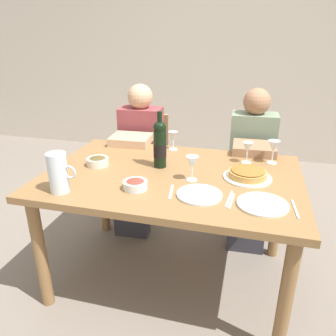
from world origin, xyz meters
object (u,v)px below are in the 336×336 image
(salad_bowl, at_px, (135,184))
(dinner_plate_right_setting, at_px, (263,204))
(wine_glass_spare, at_px, (173,137))
(olive_bowl, at_px, (98,161))
(wine_bottle, at_px, (160,144))
(wine_glass_left_diner, at_px, (248,148))
(water_pitcher, at_px, (59,175))
(diner_left, at_px, (138,154))
(wine_glass_right_diner, at_px, (274,147))
(diner_right, at_px, (251,163))
(chair_right, at_px, (250,166))
(dinner_plate_left_setting, at_px, (199,195))
(dining_table, at_px, (172,188))
(wine_glass_centre, at_px, (192,163))
(chair_left, at_px, (146,158))
(baked_tart, at_px, (248,174))

(salad_bowl, xyz_separation_m, dinner_plate_right_setting, (0.66, -0.02, -0.02))
(wine_glass_spare, bearing_deg, olive_bowl, -133.39)
(olive_bowl, bearing_deg, wine_bottle, 11.91)
(wine_bottle, distance_m, wine_glass_left_diner, 0.56)
(water_pitcher, bearing_deg, olive_bowl, 85.90)
(diner_left, bearing_deg, water_pitcher, 83.06)
(wine_glass_right_diner, bearing_deg, olive_bowl, -163.25)
(wine_glass_left_diner, bearing_deg, wine_glass_right_diner, 14.03)
(wine_glass_spare, relative_size, diner_right, 0.11)
(wine_glass_spare, bearing_deg, wine_glass_left_diner, -14.10)
(wine_bottle, height_order, chair_right, wine_bottle)
(wine_bottle, xyz_separation_m, dinner_plate_left_setting, (0.30, -0.33, -0.14))
(water_pitcher, distance_m, olive_bowl, 0.39)
(dining_table, height_order, wine_glass_left_diner, wine_glass_left_diner)
(salad_bowl, distance_m, diner_right, 1.10)
(olive_bowl, xyz_separation_m, dinner_plate_right_setting, (1.00, -0.27, -0.02))
(wine_glass_spare, distance_m, chair_right, 0.81)
(wine_bottle, height_order, wine_glass_right_diner, wine_bottle)
(wine_glass_left_diner, height_order, diner_left, diner_left)
(dining_table, relative_size, wine_glass_centre, 10.36)
(wine_glass_spare, bearing_deg, chair_right, 41.60)
(water_pitcher, bearing_deg, dining_table, 36.08)
(salad_bowl, xyz_separation_m, wine_glass_right_diner, (0.72, 0.57, 0.08))
(dining_table, xyz_separation_m, olive_bowl, (-0.48, 0.01, 0.12))
(chair_right, bearing_deg, chair_left, -0.47)
(salad_bowl, distance_m, diner_left, 0.95)
(baked_tart, bearing_deg, dining_table, -173.47)
(water_pitcher, distance_m, diner_right, 1.44)
(salad_bowl, distance_m, wine_glass_right_diner, 0.92)
(baked_tart, bearing_deg, wine_bottle, 175.32)
(chair_left, bearing_deg, wine_glass_left_diner, 143.25)
(diner_left, bearing_deg, dining_table, 121.72)
(olive_bowl, relative_size, wine_glass_centre, 0.94)
(wine_glass_centre, bearing_deg, wine_glass_right_diner, 41.09)
(wine_glass_spare, relative_size, dinner_plate_right_setting, 0.53)
(dining_table, relative_size, wine_bottle, 4.30)
(baked_tart, xyz_separation_m, wine_glass_left_diner, (-0.02, 0.24, 0.07))
(baked_tart, relative_size, dinner_plate_left_setting, 1.17)
(baked_tart, relative_size, olive_bowl, 2.02)
(dinner_plate_right_setting, distance_m, diner_right, 0.94)
(baked_tart, height_order, wine_glass_right_diner, wine_glass_right_diner)
(olive_bowl, bearing_deg, wine_glass_spare, 46.61)
(dining_table, height_order, chair_left, chair_left)
(water_pitcher, bearing_deg, diner_left, 86.19)
(chair_left, height_order, diner_left, diner_left)
(wine_glass_spare, xyz_separation_m, diner_left, (-0.35, 0.22, -0.24))
(dinner_plate_right_setting, height_order, chair_right, chair_right)
(wine_glass_centre, bearing_deg, chair_left, 122.20)
(wine_glass_left_diner, bearing_deg, wine_glass_centre, -129.50)
(dining_table, height_order, diner_left, diner_left)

